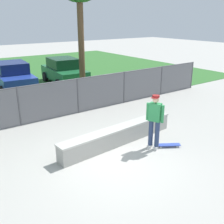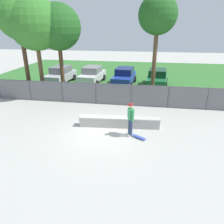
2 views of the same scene
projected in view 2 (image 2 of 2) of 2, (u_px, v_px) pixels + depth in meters
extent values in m
plane|color=#ADAAA3|center=(100.00, 134.00, 11.42)|extent=(80.00, 80.00, 0.00)
cube|color=#336B2D|center=(126.00, 75.00, 25.11)|extent=(30.58, 20.00, 0.02)
cube|color=#A8A59E|center=(119.00, 122.00, 12.16)|extent=(4.66, 0.78, 0.56)
cube|color=beige|center=(119.00, 118.00, 12.04)|extent=(4.71, 0.83, 0.06)
cube|color=beige|center=(130.00, 136.00, 11.16)|extent=(0.28, 0.21, 0.10)
cube|color=beige|center=(129.00, 134.00, 11.36)|extent=(0.28, 0.21, 0.10)
cylinder|color=navy|center=(131.00, 127.00, 10.98)|extent=(0.15, 0.15, 0.88)
cylinder|color=navy|center=(130.00, 126.00, 11.18)|extent=(0.15, 0.15, 0.88)
cube|color=#2D8C4C|center=(131.00, 114.00, 10.80)|extent=(0.36, 0.44, 0.60)
cylinder|color=#2D8C4C|center=(133.00, 116.00, 10.58)|extent=(0.10, 0.10, 0.58)
cylinder|color=#2D8C4C|center=(129.00, 112.00, 11.03)|extent=(0.10, 0.10, 0.58)
sphere|color=beige|center=(131.00, 106.00, 10.63)|extent=(0.22, 0.22, 0.22)
cylinder|color=maroon|center=(131.00, 104.00, 10.59)|extent=(0.23, 0.23, 0.06)
cube|color=maroon|center=(129.00, 105.00, 10.57)|extent=(0.19, 0.23, 0.02)
cube|color=#334CB2|center=(139.00, 137.00, 10.97)|extent=(0.78, 0.59, 0.02)
cube|color=#B2B2B7|center=(135.00, 136.00, 11.14)|extent=(0.13, 0.15, 0.02)
cube|color=#B2B2B7|center=(143.00, 139.00, 10.81)|extent=(0.13, 0.15, 0.02)
cylinder|color=silver|center=(135.00, 136.00, 11.22)|extent=(0.06, 0.05, 0.05)
cylinder|color=silver|center=(134.00, 137.00, 11.10)|extent=(0.06, 0.05, 0.05)
cylinder|color=silver|center=(144.00, 139.00, 10.89)|extent=(0.06, 0.05, 0.05)
cylinder|color=silver|center=(142.00, 140.00, 10.77)|extent=(0.06, 0.05, 0.05)
cylinder|color=#4C4C51|center=(30.00, 90.00, 16.36)|extent=(0.07, 0.07, 1.61)
cylinder|color=#4C4C51|center=(62.00, 92.00, 15.98)|extent=(0.07, 0.07, 1.61)
cylinder|color=#4C4C51|center=(96.00, 94.00, 15.60)|extent=(0.07, 0.07, 1.61)
cylinder|color=#4C4C51|center=(131.00, 95.00, 15.22)|extent=(0.07, 0.07, 1.61)
cylinder|color=#4C4C51|center=(168.00, 97.00, 14.84)|extent=(0.07, 0.07, 1.61)
cylinder|color=#4C4C51|center=(207.00, 99.00, 14.46)|extent=(0.07, 0.07, 1.61)
cylinder|color=#4C4C51|center=(113.00, 84.00, 15.11)|extent=(18.58, 0.05, 0.05)
cube|color=slate|center=(113.00, 94.00, 15.41)|extent=(18.58, 0.01, 1.61)
cylinder|color=#47301E|center=(27.00, 68.00, 16.53)|extent=(0.32, 0.32, 4.87)
sphere|color=#337528|center=(19.00, 18.00, 15.14)|extent=(3.19, 3.19, 3.19)
cylinder|color=brown|center=(41.00, 72.00, 16.66)|extent=(0.32, 0.32, 4.20)
sphere|color=#337528|center=(35.00, 24.00, 15.30)|extent=(3.88, 3.88, 3.88)
cylinder|color=#513823|center=(62.00, 71.00, 17.13)|extent=(0.32, 0.32, 4.11)
sphere|color=#21561E|center=(58.00, 27.00, 15.84)|extent=(3.50, 3.50, 3.50)
cylinder|color=brown|center=(154.00, 66.00, 16.41)|extent=(0.32, 0.32, 5.19)
sphere|color=#21561E|center=(158.00, 15.00, 15.00)|extent=(2.86, 2.86, 2.86)
cube|color=#B7BABF|center=(61.00, 76.00, 21.52)|extent=(2.16, 4.34, 0.70)
cube|color=slate|center=(61.00, 70.00, 21.39)|extent=(1.78, 2.23, 0.64)
cylinder|color=black|center=(63.00, 83.00, 20.28)|extent=(0.27, 0.66, 0.64)
cylinder|color=black|center=(47.00, 82.00, 20.68)|extent=(0.27, 0.66, 0.64)
cylinder|color=black|center=(74.00, 77.00, 22.62)|extent=(0.27, 0.66, 0.64)
cylinder|color=black|center=(59.00, 76.00, 23.02)|extent=(0.27, 0.66, 0.64)
cube|color=silver|center=(92.00, 76.00, 21.47)|extent=(2.16, 4.34, 0.70)
cube|color=gray|center=(92.00, 70.00, 21.35)|extent=(1.78, 2.23, 0.64)
cylinder|color=black|center=(97.00, 83.00, 20.24)|extent=(0.27, 0.66, 0.64)
cylinder|color=black|center=(79.00, 82.00, 20.64)|extent=(0.27, 0.66, 0.64)
cylinder|color=black|center=(104.00, 77.00, 22.57)|extent=(0.27, 0.66, 0.64)
cylinder|color=black|center=(88.00, 76.00, 22.97)|extent=(0.27, 0.66, 0.64)
cube|color=#233D9E|center=(124.00, 78.00, 20.80)|extent=(2.16, 4.34, 0.70)
cube|color=navy|center=(125.00, 71.00, 20.68)|extent=(1.78, 2.23, 0.64)
cylinder|color=black|center=(131.00, 85.00, 19.57)|extent=(0.27, 0.66, 0.64)
cylinder|color=black|center=(112.00, 84.00, 19.97)|extent=(0.27, 0.66, 0.64)
cylinder|color=black|center=(135.00, 79.00, 21.90)|extent=(0.27, 0.66, 0.64)
cylinder|color=black|center=(118.00, 78.00, 22.30)|extent=(0.27, 0.66, 0.64)
cube|color=#1E6638|center=(157.00, 80.00, 20.12)|extent=(2.16, 4.34, 0.70)
cube|color=#10381E|center=(157.00, 73.00, 19.99)|extent=(1.78, 2.23, 0.64)
cylinder|color=black|center=(166.00, 88.00, 18.88)|extent=(0.27, 0.66, 0.64)
cylinder|color=black|center=(146.00, 86.00, 19.28)|extent=(0.27, 0.66, 0.64)
cylinder|color=black|center=(166.00, 81.00, 21.22)|extent=(0.27, 0.66, 0.64)
cylinder|color=black|center=(148.00, 80.00, 21.62)|extent=(0.27, 0.66, 0.64)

